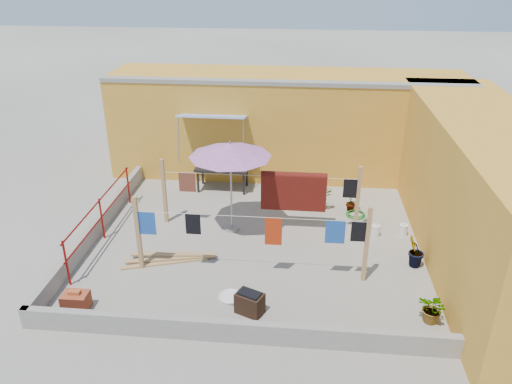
{
  "coord_description": "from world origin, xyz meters",
  "views": [
    {
      "loc": [
        1.04,
        -10.69,
        6.47
      ],
      "look_at": [
        -0.04,
        0.3,
        1.23
      ],
      "focal_mm": 35.0,
      "sensor_mm": 36.0,
      "label": 1
    }
  ],
  "objects_px": {
    "water_jug_a": "(403,230)",
    "green_hose": "(356,214)",
    "patio_umbrella": "(230,151)",
    "plant_back_a": "(320,197)",
    "water_jug_b": "(376,231)",
    "outdoor_table": "(222,169)",
    "brick_stack": "(76,301)",
    "brazier": "(250,303)",
    "white_basin": "(230,297)"
  },
  "relations": [
    {
      "from": "outdoor_table",
      "to": "green_hose",
      "type": "xyz_separation_m",
      "value": [
        3.91,
        -1.35,
        -0.64
      ]
    },
    {
      "from": "water_jug_a",
      "to": "water_jug_b",
      "type": "xyz_separation_m",
      "value": [
        -0.7,
        -0.11,
        0.0
      ]
    },
    {
      "from": "plant_back_a",
      "to": "brazier",
      "type": "bearing_deg",
      "value": -107.21
    },
    {
      "from": "patio_umbrella",
      "to": "outdoor_table",
      "type": "bearing_deg",
      "value": 104.43
    },
    {
      "from": "patio_umbrella",
      "to": "green_hose",
      "type": "height_order",
      "value": "patio_umbrella"
    },
    {
      "from": "brick_stack",
      "to": "water_jug_b",
      "type": "bearing_deg",
      "value": 29.3
    },
    {
      "from": "water_jug_a",
      "to": "green_hose",
      "type": "bearing_deg",
      "value": 139.11
    },
    {
      "from": "water_jug_a",
      "to": "green_hose",
      "type": "distance_m",
      "value": 1.47
    },
    {
      "from": "patio_umbrella",
      "to": "outdoor_table",
      "type": "height_order",
      "value": "patio_umbrella"
    },
    {
      "from": "brick_stack",
      "to": "water_jug_b",
      "type": "relative_size",
      "value": 1.51
    },
    {
      "from": "patio_umbrella",
      "to": "water_jug_b",
      "type": "distance_m",
      "value": 4.22
    },
    {
      "from": "patio_umbrella",
      "to": "white_basin",
      "type": "relative_size",
      "value": 4.87
    },
    {
      "from": "brick_stack",
      "to": "water_jug_a",
      "type": "distance_m",
      "value": 7.95
    },
    {
      "from": "brazier",
      "to": "outdoor_table",
      "type": "bearing_deg",
      "value": 104.27
    },
    {
      "from": "patio_umbrella",
      "to": "plant_back_a",
      "type": "height_order",
      "value": "patio_umbrella"
    },
    {
      "from": "patio_umbrella",
      "to": "water_jug_a",
      "type": "relative_size",
      "value": 7.16
    },
    {
      "from": "water_jug_a",
      "to": "plant_back_a",
      "type": "height_order",
      "value": "plant_back_a"
    },
    {
      "from": "brazier",
      "to": "water_jug_a",
      "type": "distance_m",
      "value": 4.94
    },
    {
      "from": "outdoor_table",
      "to": "brick_stack",
      "type": "xyz_separation_m",
      "value": [
        -2.03,
        -5.98,
        -0.48
      ]
    },
    {
      "from": "brazier",
      "to": "plant_back_a",
      "type": "height_order",
      "value": "plant_back_a"
    },
    {
      "from": "plant_back_a",
      "to": "patio_umbrella",
      "type": "bearing_deg",
      "value": -147.57
    },
    {
      "from": "brick_stack",
      "to": "water_jug_b",
      "type": "distance_m",
      "value": 7.28
    },
    {
      "from": "patio_umbrella",
      "to": "plant_back_a",
      "type": "xyz_separation_m",
      "value": [
        2.29,
        1.45,
        -1.84
      ]
    },
    {
      "from": "water_jug_a",
      "to": "brick_stack",
      "type": "bearing_deg",
      "value": -152.52
    },
    {
      "from": "white_basin",
      "to": "green_hose",
      "type": "xyz_separation_m",
      "value": [
        2.9,
        4.0,
        -0.01
      ]
    },
    {
      "from": "patio_umbrella",
      "to": "water_jug_b",
      "type": "xyz_separation_m",
      "value": [
        3.68,
        0.05,
        -2.05
      ]
    },
    {
      "from": "patio_umbrella",
      "to": "water_jug_a",
      "type": "bearing_deg",
      "value": 1.98
    },
    {
      "from": "outdoor_table",
      "to": "water_jug_a",
      "type": "relative_size",
      "value": 4.69
    },
    {
      "from": "brazier",
      "to": "water_jug_b",
      "type": "bearing_deg",
      "value": 49.25
    },
    {
      "from": "water_jug_a",
      "to": "plant_back_a",
      "type": "relative_size",
      "value": 0.47
    },
    {
      "from": "outdoor_table",
      "to": "brick_stack",
      "type": "distance_m",
      "value": 6.33
    },
    {
      "from": "water_jug_a",
      "to": "white_basin",
      "type": "bearing_deg",
      "value": -142.9
    },
    {
      "from": "brick_stack",
      "to": "water_jug_b",
      "type": "height_order",
      "value": "brick_stack"
    },
    {
      "from": "white_basin",
      "to": "green_hose",
      "type": "distance_m",
      "value": 4.94
    },
    {
      "from": "white_basin",
      "to": "brick_stack",
      "type": "bearing_deg",
      "value": -168.24
    },
    {
      "from": "outdoor_table",
      "to": "plant_back_a",
      "type": "height_order",
      "value": "outdoor_table"
    },
    {
      "from": "green_hose",
      "to": "brazier",
      "type": "bearing_deg",
      "value": -119.24
    },
    {
      "from": "water_jug_a",
      "to": "plant_back_a",
      "type": "bearing_deg",
      "value": 148.18
    },
    {
      "from": "outdoor_table",
      "to": "water_jug_b",
      "type": "bearing_deg",
      "value": -29.24
    },
    {
      "from": "water_jug_b",
      "to": "brazier",
      "type": "bearing_deg",
      "value": -130.75
    },
    {
      "from": "brazier",
      "to": "white_basin",
      "type": "bearing_deg",
      "value": 139.15
    },
    {
      "from": "white_basin",
      "to": "water_jug_b",
      "type": "xyz_separation_m",
      "value": [
        3.31,
        2.93,
        0.11
      ]
    },
    {
      "from": "water_jug_a",
      "to": "water_jug_b",
      "type": "height_order",
      "value": "same"
    },
    {
      "from": "patio_umbrella",
      "to": "water_jug_a",
      "type": "height_order",
      "value": "patio_umbrella"
    },
    {
      "from": "outdoor_table",
      "to": "patio_umbrella",
      "type": "bearing_deg",
      "value": -75.57
    },
    {
      "from": "patio_umbrella",
      "to": "plant_back_a",
      "type": "bearing_deg",
      "value": 32.43
    },
    {
      "from": "brick_stack",
      "to": "water_jug_a",
      "type": "bearing_deg",
      "value": 27.48
    },
    {
      "from": "brick_stack",
      "to": "green_hose",
      "type": "relative_size",
      "value": 0.96
    },
    {
      "from": "patio_umbrella",
      "to": "brazier",
      "type": "distance_m",
      "value": 3.91
    },
    {
      "from": "water_jug_b",
      "to": "plant_back_a",
      "type": "xyz_separation_m",
      "value": [
        -1.4,
        1.41,
        0.21
      ]
    }
  ]
}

